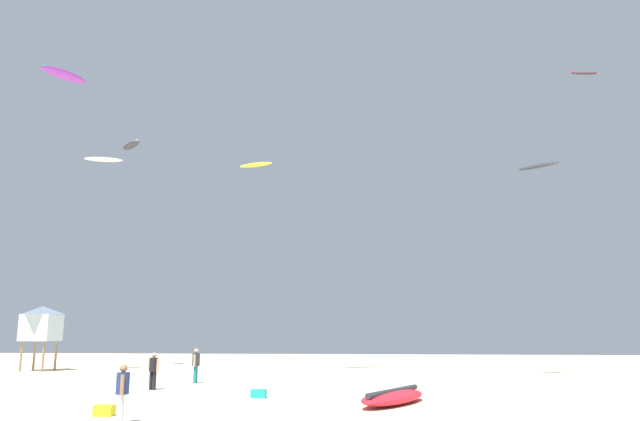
% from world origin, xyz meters
% --- Properties ---
extents(person_foreground, '(0.35, 0.49, 1.56)m').
position_xyz_m(person_foreground, '(-3.60, 3.87, 0.91)').
color(person_foreground, silver).
rests_on(person_foreground, ground).
extents(person_midground, '(0.51, 0.35, 1.57)m').
position_xyz_m(person_midground, '(-6.46, 13.61, 0.91)').
color(person_midground, black).
rests_on(person_midground, ground).
extents(person_left, '(0.37, 0.54, 1.65)m').
position_xyz_m(person_left, '(-5.74, 17.38, 0.96)').
color(person_left, teal).
rests_on(person_left, ground).
extents(kite_grounded_near, '(2.96, 4.51, 0.56)m').
position_xyz_m(kite_grounded_near, '(3.79, 9.18, 0.25)').
color(kite_grounded_near, red).
rests_on(kite_grounded_near, ground).
extents(lifeguard_tower, '(2.30, 2.30, 4.15)m').
position_xyz_m(lifeguard_tower, '(-18.82, 25.75, 3.05)').
color(lifeguard_tower, '#8C704C').
rests_on(lifeguard_tower, ground).
extents(cooler_box, '(0.56, 0.36, 0.32)m').
position_xyz_m(cooler_box, '(-4.74, 5.33, 0.16)').
color(cooler_box, yellow).
rests_on(cooler_box, ground).
extents(gear_bag, '(0.56, 0.36, 0.32)m').
position_xyz_m(gear_bag, '(-1.24, 10.78, 0.16)').
color(gear_bag, '#19B29E').
rests_on(gear_bag, ground).
extents(kite_aloft_0, '(2.26, 0.93, 0.42)m').
position_xyz_m(kite_aloft_0, '(20.47, 36.06, 23.45)').
color(kite_aloft_0, '#2D2D33').
extents(kite_aloft_1, '(3.37, 1.73, 0.77)m').
position_xyz_m(kite_aloft_1, '(-7.61, 39.07, 17.27)').
color(kite_aloft_1, yellow).
extents(kite_aloft_2, '(2.36, 3.06, 0.57)m').
position_xyz_m(kite_aloft_2, '(-16.57, 21.80, 18.66)').
color(kite_aloft_2, purple).
extents(kite_aloft_4, '(3.47, 1.86, 0.36)m').
position_xyz_m(kite_aloft_4, '(-21.06, 37.22, 17.63)').
color(kite_aloft_4, white).
extents(kite_aloft_6, '(2.37, 2.06, 0.48)m').
position_xyz_m(kite_aloft_6, '(12.61, 22.18, 11.85)').
color(kite_aloft_6, '#2D2D33').
extents(kite_aloft_7, '(2.35, 2.40, 0.31)m').
position_xyz_m(kite_aloft_7, '(-15.16, 29.46, 16.30)').
color(kite_aloft_7, '#2D2D33').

